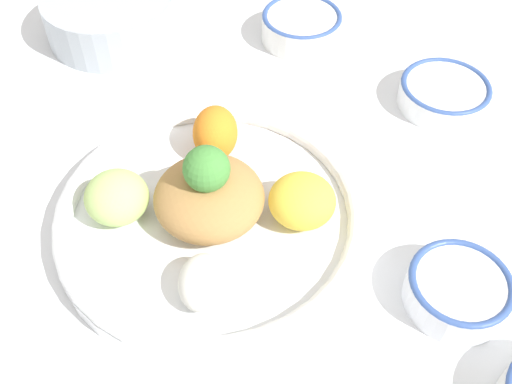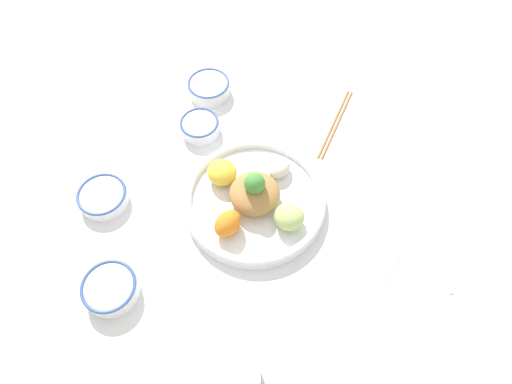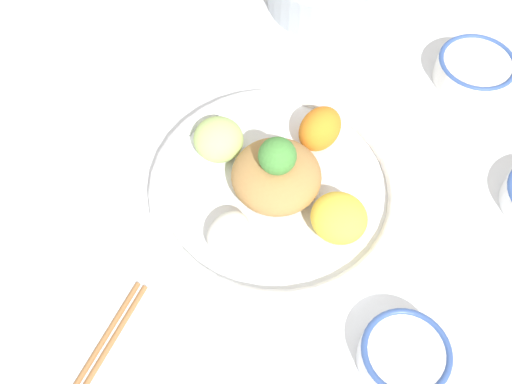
# 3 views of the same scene
# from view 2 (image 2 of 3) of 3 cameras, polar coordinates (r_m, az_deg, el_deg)

# --- Properties ---
(ground_plane) EXTENTS (2.40, 2.40, 0.00)m
(ground_plane) POSITION_cam_2_polar(r_m,az_deg,el_deg) (1.01, 1.10, -1.88)
(ground_plane) COLOR white
(salad_platter) EXTENTS (0.33, 0.33, 0.12)m
(salad_platter) POSITION_cam_2_polar(r_m,az_deg,el_deg) (0.99, -0.25, -0.90)
(salad_platter) COLOR white
(salad_platter) RESTS_ON ground_plane
(sauce_bowl_red) EXTENTS (0.12, 0.12, 0.04)m
(sauce_bowl_red) POSITION_cam_2_polar(r_m,az_deg,el_deg) (1.22, -6.30, 13.74)
(sauce_bowl_red) COLOR white
(sauce_bowl_red) RESTS_ON ground_plane
(rice_bowl_blue) EXTENTS (0.12, 0.12, 0.03)m
(rice_bowl_blue) POSITION_cam_2_polar(r_m,az_deg,el_deg) (1.07, -19.74, -0.58)
(rice_bowl_blue) COLOR white
(rice_bowl_blue) RESTS_ON ground_plane
(sauce_bowl_dark) EXTENTS (0.10, 0.10, 0.04)m
(sauce_bowl_dark) POSITION_cam_2_polar(r_m,az_deg,el_deg) (1.13, -7.50, 8.73)
(sauce_bowl_dark) COLOR white
(sauce_bowl_dark) RESTS_ON ground_plane
(rice_bowl_plain) EXTENTS (0.12, 0.12, 0.04)m
(rice_bowl_plain) POSITION_cam_2_polar(r_m,az_deg,el_deg) (0.96, -18.84, -12.08)
(rice_bowl_plain) COLOR white
(rice_bowl_plain) RESTS_ON ground_plane
(side_serving_bowl) EXTENTS (0.19, 0.19, 0.06)m
(side_serving_bowl) POSITION_cam_2_polar(r_m,az_deg,el_deg) (0.86, -6.19, -23.37)
(side_serving_bowl) COLOR #A8B2BC
(side_serving_bowl) RESTS_ON ground_plane
(chopsticks_pair_near) EXTENTS (0.14, 0.22, 0.01)m
(chopsticks_pair_near) POSITION_cam_2_polar(r_m,az_deg,el_deg) (1.17, 10.59, 9.04)
(chopsticks_pair_near) COLOR #9E6B3D
(chopsticks_pair_near) RESTS_ON ground_plane
(serving_spoon_main) EXTENTS (0.09, 0.12, 0.01)m
(serving_spoon_main) POSITION_cam_2_polar(r_m,az_deg,el_deg) (0.97, 16.81, -11.52)
(serving_spoon_main) COLOR white
(serving_spoon_main) RESTS_ON ground_plane
(serving_spoon_extra) EXTENTS (0.04, 0.14, 0.01)m
(serving_spoon_extra) POSITION_cam_2_polar(r_m,az_deg,el_deg) (1.03, 22.77, -7.76)
(serving_spoon_extra) COLOR white
(serving_spoon_extra) RESTS_ON ground_plane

